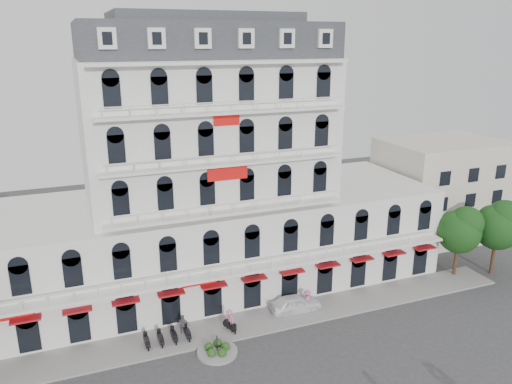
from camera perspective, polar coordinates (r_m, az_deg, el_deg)
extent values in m
cube|color=gray|center=(44.32, -1.78, -14.98)|extent=(53.00, 4.00, 0.16)
cube|color=silver|center=(49.95, -5.31, -5.48)|extent=(45.00, 14.00, 9.00)
cube|color=silver|center=(46.86, -5.68, 7.04)|extent=(22.00, 12.00, 13.00)
cube|color=#2D3035|center=(46.16, -5.98, 16.87)|extent=(21.56, 11.76, 3.00)
cube|color=#2D3035|center=(46.19, -6.06, 19.22)|extent=(15.84, 8.64, 0.80)
cube|color=#A4141C|center=(43.86, -2.49, -10.21)|extent=(40.50, 1.00, 0.15)
cube|color=#B30D0B|center=(41.67, -3.28, 2.31)|extent=(3.50, 0.10, 1.40)
cube|color=beige|center=(65.32, 20.26, 0.37)|extent=(14.00, 10.00, 12.00)
cylinder|color=gray|center=(41.15, -4.44, -17.77)|extent=(3.20, 3.20, 0.24)
cylinder|color=black|center=(40.71, -4.47, -16.87)|extent=(0.08, 0.08, 1.40)
sphere|color=#1B4416|center=(41.13, -3.48, -17.21)|extent=(0.70, 0.70, 0.70)
sphere|color=#1B4416|center=(41.54, -4.43, -16.85)|extent=(0.70, 0.70, 0.70)
sphere|color=#1B4416|center=(41.17, -5.42, -17.22)|extent=(0.70, 0.70, 0.70)
sphere|color=#1B4416|center=(40.52, -5.10, -17.84)|extent=(0.70, 0.70, 0.70)
sphere|color=#1B4416|center=(40.48, -3.88, -17.85)|extent=(0.70, 0.70, 0.70)
cylinder|color=#382314|center=(55.98, 21.84, -7.24)|extent=(0.36, 0.36, 3.43)
sphere|color=#113510|center=(54.83, 22.20, -4.26)|extent=(4.37, 4.37, 4.37)
sphere|color=#113510|center=(54.63, 22.92, -3.29)|extent=(3.43, 3.43, 3.43)
sphere|color=#113510|center=(54.56, 21.75, -3.61)|extent=(3.12, 3.12, 3.12)
cylinder|color=#382314|center=(58.00, 25.45, -6.73)|extent=(0.36, 0.36, 3.65)
sphere|color=#113510|center=(56.84, 25.87, -3.66)|extent=(4.65, 4.65, 4.65)
sphere|color=#113510|center=(56.67, 26.58, -2.65)|extent=(3.65, 3.65, 3.65)
sphere|color=#113510|center=(56.53, 25.46, -2.99)|extent=(3.32, 3.32, 3.32)
imported|color=white|center=(46.18, 4.56, -12.57)|extent=(4.79, 2.16, 1.59)
cube|color=black|center=(43.38, -3.03, -15.05)|extent=(0.78, 1.54, 0.35)
torus|color=black|center=(43.14, -2.58, -15.66)|extent=(0.29, 0.61, 0.60)
torus|color=black|center=(43.90, -3.46, -15.04)|extent=(0.29, 0.61, 0.60)
imported|color=pink|center=(43.00, -3.05, -14.25)|extent=(0.89, 1.18, 1.62)
imported|color=#58565E|center=(43.18, -8.33, -14.81)|extent=(1.16, 0.87, 1.84)
imported|color=#BF6593|center=(46.57, 5.88, -12.14)|extent=(1.38, 1.09, 1.87)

